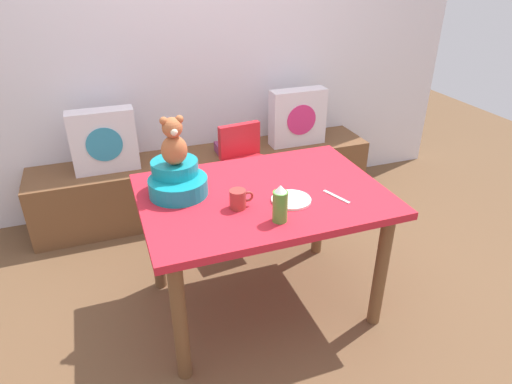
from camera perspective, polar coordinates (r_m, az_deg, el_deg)
ground_plane at (r=2.76m, az=0.73°, el=-13.69°), size 8.00×8.00×0.00m
back_wall at (r=3.50m, az=-8.10°, el=19.11°), size 4.40×0.10×2.60m
window_bench at (r=3.58m, az=-6.00°, el=1.34°), size 2.60×0.44×0.46m
pillow_floral_left at (r=3.30m, az=-18.68°, el=6.13°), size 0.44×0.15×0.44m
pillow_floral_right at (r=3.61m, az=5.28°, el=9.40°), size 0.44×0.15×0.44m
book_stack at (r=3.51m, az=-3.47°, el=5.66°), size 0.20×0.14×0.07m
dining_table at (r=2.38m, az=0.82°, el=-2.28°), size 1.25×0.89×0.74m
highchair at (r=3.12m, az=-1.08°, el=3.20°), size 0.35×0.48×0.79m
infant_seat_teal at (r=2.33m, az=-9.95°, el=1.52°), size 0.30×0.33×0.16m
teddy_bear at (r=2.24m, az=-10.38°, el=6.22°), size 0.13×0.12×0.25m
ketchup_bottle at (r=2.04m, az=3.07°, el=-1.56°), size 0.07×0.07×0.18m
coffee_mug at (r=2.17m, az=-2.24°, el=-0.89°), size 0.12×0.08×0.09m
dinner_plate_near at (r=2.25m, az=4.46°, el=-0.99°), size 0.20×0.20×0.01m
table_fork at (r=2.31m, az=10.13°, el=-0.59°), size 0.07×0.17×0.01m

